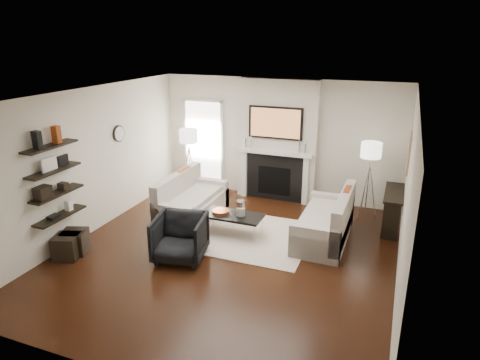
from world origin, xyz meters
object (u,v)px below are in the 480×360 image
(ottoman_near, at_px, (75,242))
(lamp_left_shade, at_px, (188,136))
(loveseat_right_base, at_px, (323,229))
(coffee_table, at_px, (233,216))
(loveseat_left_base, at_px, (193,209))
(armchair, at_px, (180,236))
(lamp_right_shade, at_px, (371,150))

(ottoman_near, bearing_deg, lamp_left_shade, 78.71)
(loveseat_right_base, height_order, coffee_table, same)
(loveseat_left_base, distance_m, loveseat_right_base, 2.67)
(lamp_left_shade, relative_size, ottoman_near, 1.00)
(loveseat_right_base, bearing_deg, armchair, -143.34)
(armchair, bearing_deg, loveseat_right_base, 25.11)
(armchair, height_order, lamp_left_shade, lamp_left_shade)
(loveseat_right_base, height_order, lamp_left_shade, lamp_left_shade)
(loveseat_right_base, relative_size, coffee_table, 1.64)
(loveseat_right_base, relative_size, lamp_left_shade, 4.50)
(armchair, xyz_separation_m, ottoman_near, (-1.80, -0.47, -0.22))
(lamp_left_shade, bearing_deg, lamp_right_shade, 3.01)
(loveseat_left_base, height_order, armchair, armchair)
(loveseat_left_base, relative_size, loveseat_right_base, 1.00)
(loveseat_right_base, relative_size, lamp_right_shade, 4.50)
(loveseat_left_base, distance_m, armchair, 1.67)
(loveseat_right_base, xyz_separation_m, lamp_left_shade, (-3.28, 1.06, 1.24))
(loveseat_right_base, bearing_deg, coffee_table, -164.81)
(lamp_left_shade, bearing_deg, armchair, -65.86)
(loveseat_right_base, relative_size, armchair, 2.15)
(lamp_left_shade, bearing_deg, loveseat_left_base, -60.24)
(lamp_left_shade, distance_m, ottoman_near, 3.40)
(loveseat_right_base, xyz_separation_m, lamp_right_shade, (0.62, 1.27, 1.24))
(lamp_right_shade, bearing_deg, loveseat_right_base, -115.89)
(loveseat_right_base, bearing_deg, lamp_right_shade, 64.11)
(lamp_left_shade, xyz_separation_m, lamp_right_shade, (3.90, 0.21, 0.00))
(loveseat_left_base, height_order, ottoman_near, loveseat_left_base)
(loveseat_left_base, relative_size, coffee_table, 1.64)
(loveseat_left_base, bearing_deg, loveseat_right_base, 0.25)
(loveseat_right_base, distance_m, ottoman_near, 4.40)
(loveseat_left_base, distance_m, lamp_right_shade, 3.74)
(armchair, height_order, lamp_right_shade, lamp_right_shade)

